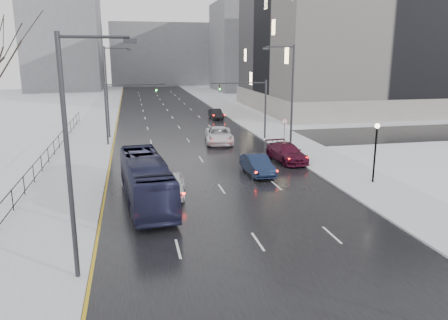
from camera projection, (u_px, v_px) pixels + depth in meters
road at (177, 125)px, 57.96m from camera, size 16.00×150.00×0.04m
cross_road at (189, 142)px, 46.56m from camera, size 130.00×10.00×0.04m
sidewalk_left at (95, 127)px, 55.83m from camera, size 5.00×150.00×0.16m
sidewalk_right at (254, 122)px, 60.07m from camera, size 5.00×150.00×0.16m
park_strip at (16, 130)px, 53.91m from camera, size 14.00×150.00×0.12m
iron_fence at (16, 193)px, 26.61m from camera, size 0.06×70.00×1.30m
streetlight_r_mid at (290, 95)px, 39.28m from camera, size 2.95×0.25×10.00m
streetlight_l_near at (73, 148)px, 16.97m from camera, size 2.95×0.25×10.00m
streetlight_l_far at (109, 88)px, 47.39m from camera, size 2.95×0.25×10.00m
lamppost_r_mid at (376, 144)px, 30.98m from camera, size 0.36×0.36×4.28m
mast_signal_right at (256, 102)px, 47.07m from camera, size 6.10×0.33×6.50m
mast_signal_left at (117, 106)px, 44.11m from camera, size 6.10×0.33×6.50m
no_uturn_sign at (285, 124)px, 44.07m from camera, size 0.60×0.06×2.70m
civic_building at (375, 42)px, 73.79m from camera, size 41.00×31.00×24.80m
bldg_far_right at (262, 47)px, 113.30m from camera, size 24.00×20.00×22.00m
bldg_far_left at (64, 35)px, 112.00m from camera, size 18.00×22.00×28.00m
bldg_far_center at (162, 55)px, 132.69m from camera, size 30.00×18.00×18.00m
bus at (146, 180)px, 27.34m from camera, size 3.32×10.61×2.91m
sedan_center_near at (172, 185)px, 28.86m from camera, size 2.23×4.43×1.45m
sedan_right_near at (257, 165)px, 33.95m from camera, size 1.82×4.68×1.52m
sedan_right_cross at (219, 135)px, 45.90m from camera, size 3.53×6.31×1.67m
sedan_right_far at (287, 153)px, 38.04m from camera, size 2.71×5.57×1.56m
sedan_right_distant at (216, 114)px, 63.36m from camera, size 1.62×4.26×1.39m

